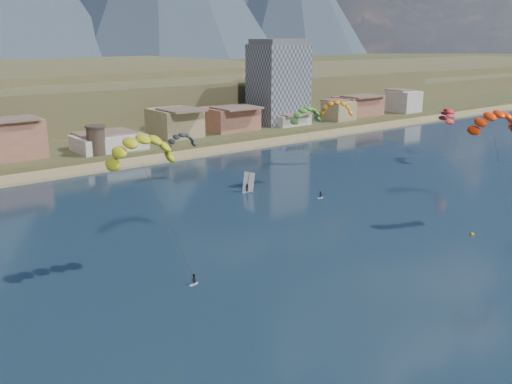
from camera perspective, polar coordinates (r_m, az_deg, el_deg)
ground at (r=77.24m, az=15.01°, el=-12.35°), size 2400.00×2400.00×0.00m
beach at (r=160.22m, az=-16.40°, el=2.36°), size 2200.00×12.00×0.90m
foothills at (r=284.68m, az=-21.88°, el=9.32°), size 940.00×210.00×18.00m
apartment_tower at (r=219.79m, az=2.31°, el=11.12°), size 20.00×16.00×32.00m
watchtower at (r=168.09m, az=-15.99°, el=5.13°), size 5.82×5.82×8.60m
kitesurfer_yellow at (r=84.21m, az=-11.60°, el=4.66°), size 11.32×11.56×22.90m
kitesurfer_orange at (r=113.75m, az=23.17°, el=6.91°), size 14.40×15.36×24.67m
kitesurfer_green at (r=135.43m, az=5.18°, el=8.04°), size 11.04×13.58×21.40m
distant_kite_dark at (r=141.66m, az=-7.66°, el=5.46°), size 8.76×5.70×14.09m
distant_kite_orange at (r=159.74m, az=8.22°, el=8.73°), size 9.96×9.24×19.66m
distant_kite_red at (r=170.98m, az=18.89°, el=7.61°), size 8.79×9.26×17.07m
windsurfer at (r=130.95m, az=-0.85°, el=0.63°), size 2.71×2.97×4.64m
buoy at (r=110.95m, az=21.16°, el=-4.04°), size 0.72×0.72×0.72m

